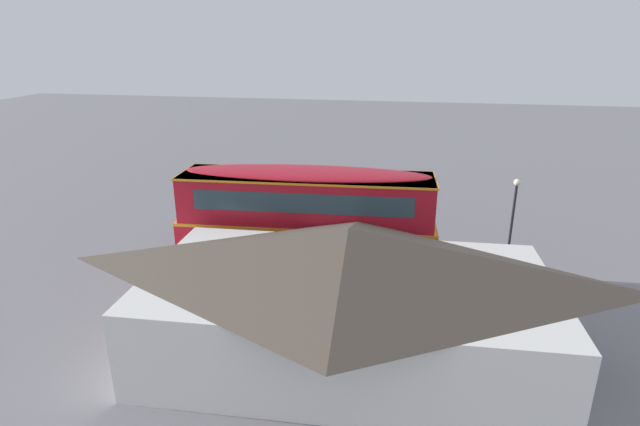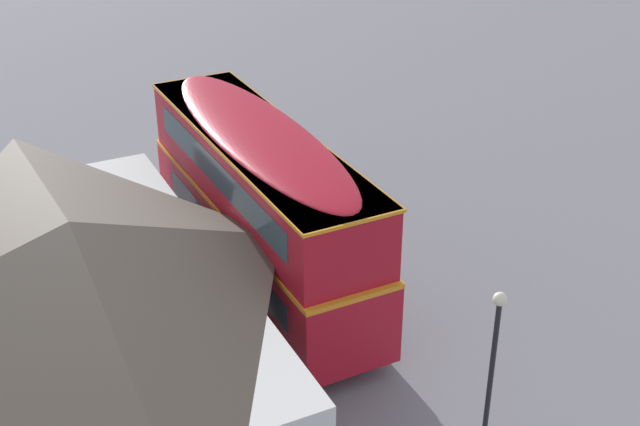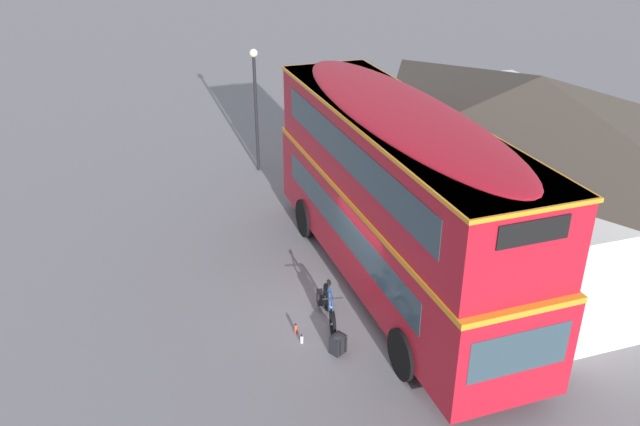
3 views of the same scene
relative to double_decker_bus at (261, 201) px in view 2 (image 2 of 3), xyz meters
The scene contains 8 objects.
ground_plane 3.13m from the double_decker_bus, 57.99° to the right, with size 120.00×120.00×0.00m, color slate.
double_decker_bus is the anchor object (origin of this frame).
touring_bicycle 3.18m from the double_decker_bus, 61.67° to the right, with size 1.75×0.49×1.04m.
backpack_on_ground 3.88m from the double_decker_bus, 43.29° to the right, with size 0.39×0.40×0.49m.
water_bottle_red_squeeze 3.99m from the double_decker_bus, 65.24° to the right, with size 0.07×0.07×0.25m.
water_bottle_clear_plastic 4.12m from the double_decker_bus, 58.72° to the right, with size 0.07×0.07×0.21m.
pub_building 5.82m from the double_decker_bus, 114.71° to the left, with size 13.10×7.49×4.42m.
street_lamp 8.60m from the double_decker_bus, 168.47° to the right, with size 0.28×0.28×4.33m.
Camera 2 is at (-20.31, 8.35, 13.36)m, focal length 48.29 mm.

